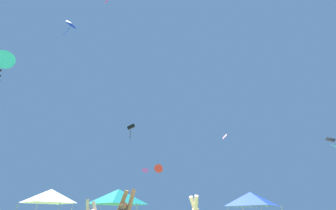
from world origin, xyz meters
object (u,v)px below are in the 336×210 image
canopy_tent_blue (251,199)px  kite_cyan_delta (4,60)px  canopy_tent_teal (118,197)px  kite_black_box (131,127)px  kite_red_delta (159,168)px  kite_black_diamond (331,139)px  kite_blue_delta (71,25)px  kite_pink_diamond (224,136)px  kite_purple_delta (145,170)px  canopy_tent_white (50,196)px

canopy_tent_blue → kite_cyan_delta: bearing=178.6°
canopy_tent_teal → kite_cyan_delta: kite_cyan_delta is taller
canopy_tent_blue → kite_black_box: (-9.74, 15.49, 11.09)m
canopy_tent_teal → canopy_tent_blue: 8.62m
kite_red_delta → canopy_tent_blue: bearing=-76.5°
kite_black_diamond → canopy_tent_blue: bearing=-167.8°
kite_red_delta → kite_blue_delta: bearing=-125.4°
kite_pink_diamond → kite_purple_delta: 14.50m
kite_red_delta → kite_black_box: kite_black_box is taller
canopy_tent_white → kite_purple_delta: bearing=64.4°
canopy_tent_teal → canopy_tent_blue: size_ratio=1.04×
canopy_tent_teal → canopy_tent_white: bearing=147.0°
kite_black_diamond → kite_black_box: kite_black_box is taller
kite_black_diamond → kite_purple_delta: size_ratio=0.71×
kite_pink_diamond → kite_red_delta: bearing=165.9°
kite_pink_diamond → kite_black_diamond: 17.60m
canopy_tent_white → canopy_tent_blue: canopy_tent_white is taller
kite_red_delta → kite_purple_delta: (-2.18, -2.12, -0.73)m
kite_black_diamond → kite_blue_delta: (-26.55, 2.05, 14.60)m
kite_cyan_delta → kite_blue_delta: bearing=57.0°
kite_cyan_delta → kite_blue_delta: 10.09m
canopy_tent_blue → kite_purple_delta: 20.92m
kite_blue_delta → canopy_tent_blue: bearing=-13.5°
kite_black_box → kite_blue_delta: kite_blue_delta is taller
canopy_tent_white → kite_black_diamond: kite_black_diamond is taller
kite_black_diamond → kite_black_box: 24.20m
canopy_tent_teal → kite_black_box: (-1.12, 15.11, 10.99)m
canopy_tent_blue → kite_pink_diamond: kite_pink_diamond is taller
canopy_tent_teal → kite_cyan_delta: 15.04m
canopy_tent_white → kite_purple_delta: kite_purple_delta is taller
kite_blue_delta → canopy_tent_teal: bearing=-23.7°
kite_black_box → kite_red_delta: bearing=49.6°
kite_cyan_delta → kite_purple_delta: (12.19, 18.40, -5.20)m
kite_blue_delta → canopy_tent_white: bearing=-0.4°
canopy_tent_teal → kite_blue_delta: bearing=156.3°
kite_pink_diamond → kite_blue_delta: (-23.13, -14.12, 8.55)m
canopy_tent_teal → kite_purple_delta: size_ratio=2.32×
canopy_tent_teal → kite_black_box: size_ratio=1.15×
kite_cyan_delta → kite_black_box: kite_black_box is taller
canopy_tent_white → kite_pink_diamond: (20.38, 14.13, 10.77)m
kite_red_delta → kite_purple_delta: 3.13m
canopy_tent_white → kite_pink_diamond: bearing=34.7°
kite_cyan_delta → canopy_tent_white: bearing=35.2°
kite_black_box → kite_purple_delta: kite_black_box is taller
kite_red_delta → kite_black_diamond: (14.52, -18.96, -1.00)m
kite_cyan_delta → kite_purple_delta: kite_cyan_delta is taller
kite_cyan_delta → kite_pink_diamond: kite_pink_diamond is taller
canopy_tent_white → kite_black_diamond: (23.80, -2.03, 4.72)m
kite_red_delta → kite_pink_diamond: 12.51m
canopy_tent_teal → kite_red_delta: kite_red_delta is taller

